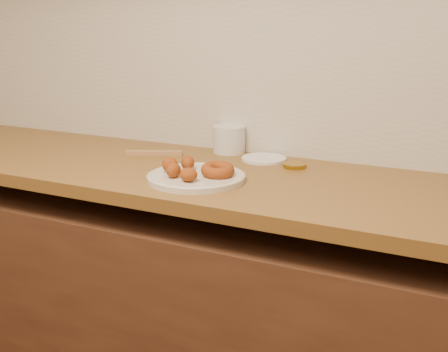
# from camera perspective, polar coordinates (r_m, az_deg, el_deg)

# --- Properties ---
(wall_back) EXTENTS (4.00, 0.02, 2.70)m
(wall_back) POSITION_cam_1_polar(r_m,az_deg,el_deg) (1.85, 11.35, 15.31)
(wall_back) COLOR #B9A88F
(wall_back) RESTS_ON ground
(base_cabinet) EXTENTS (3.60, 0.60, 0.77)m
(base_cabinet) POSITION_cam_1_polar(r_m,az_deg,el_deg) (1.83, 7.01, -16.28)
(base_cabinet) COLOR #54331F
(base_cabinet) RESTS_ON floor
(butcher_block) EXTENTS (2.30, 0.62, 0.04)m
(butcher_block) POSITION_cam_1_polar(r_m,az_deg,el_deg) (1.92, -11.03, 1.18)
(butcher_block) COLOR brown
(butcher_block) RESTS_ON base_cabinet
(backsplash) EXTENTS (3.60, 0.02, 0.60)m
(backsplash) POSITION_cam_1_polar(r_m,az_deg,el_deg) (1.85, 11.01, 10.67)
(backsplash) COLOR beige
(backsplash) RESTS_ON wall_back
(donut_plate) EXTENTS (0.29, 0.29, 0.02)m
(donut_plate) POSITION_cam_1_polar(r_m,az_deg,el_deg) (1.63, -2.84, -0.16)
(donut_plate) COLOR beige
(donut_plate) RESTS_ON butcher_block
(ring_donut) EXTENTS (0.14, 0.14, 0.04)m
(ring_donut) POSITION_cam_1_polar(r_m,az_deg,el_deg) (1.61, -0.67, 0.62)
(ring_donut) COLOR brown
(ring_donut) RESTS_ON donut_plate
(fried_dough_chunks) EXTENTS (0.17, 0.18, 0.04)m
(fried_dough_chunks) POSITION_cam_1_polar(r_m,az_deg,el_deg) (1.62, -4.49, 0.84)
(fried_dough_chunks) COLOR brown
(fried_dough_chunks) RESTS_ON donut_plate
(plastic_tub) EXTENTS (0.12, 0.12, 0.09)m
(plastic_tub) POSITION_cam_1_polar(r_m,az_deg,el_deg) (1.96, 0.52, 3.74)
(plastic_tub) COLOR silver
(plastic_tub) RESTS_ON butcher_block
(tub_lid) EXTENTS (0.15, 0.15, 0.01)m
(tub_lid) POSITION_cam_1_polar(r_m,az_deg,el_deg) (1.87, 4.07, 1.76)
(tub_lid) COLOR white
(tub_lid) RESTS_ON butcher_block
(brass_jar_lid) EXTENTS (0.10, 0.10, 0.01)m
(brass_jar_lid) POSITION_cam_1_polar(r_m,az_deg,el_deg) (1.78, 7.17, 1.07)
(brass_jar_lid) COLOR #A37E1C
(brass_jar_lid) RESTS_ON butcher_block
(wooden_utensil) EXTENTS (0.19, 0.10, 0.02)m
(wooden_utensil) POSITION_cam_1_polar(r_m,az_deg,el_deg) (1.95, -7.13, 2.34)
(wooden_utensil) COLOR #9F744A
(wooden_utensil) RESTS_ON butcher_block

